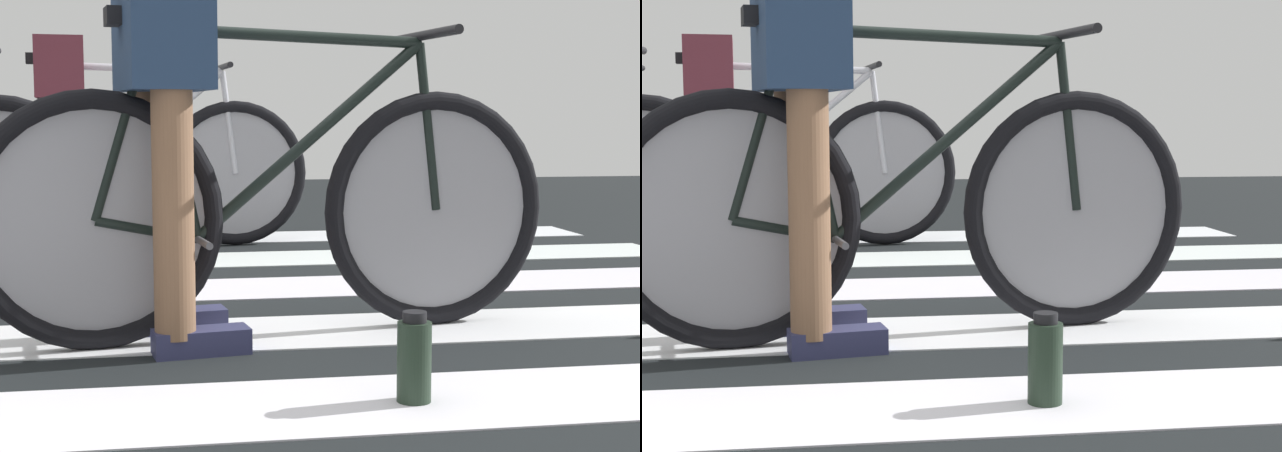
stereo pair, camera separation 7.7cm
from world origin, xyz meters
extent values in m
cube|color=black|center=(0.00, 0.00, 0.01)|extent=(18.00, 14.00, 0.02)
cube|color=silver|center=(-0.06, 0.10, 0.02)|extent=(5.20, 0.44, 0.00)
cube|color=silver|center=(-0.12, 0.85, 0.02)|extent=(5.20, 0.44, 0.00)
cube|color=silver|center=(-0.04, 1.59, 0.02)|extent=(5.20, 0.44, 0.00)
cube|color=silver|center=(-0.14, 2.37, 0.02)|extent=(5.20, 0.44, 0.00)
torus|color=black|center=(0.03, -0.03, 0.38)|extent=(0.72, 0.17, 0.72)
torus|color=black|center=(1.04, 0.13, 0.38)|extent=(0.72, 0.17, 0.72)
cylinder|color=gray|center=(0.03, -0.03, 0.38)|extent=(0.60, 0.10, 0.61)
cylinder|color=gray|center=(1.04, 0.13, 0.38)|extent=(0.60, 0.10, 0.61)
cylinder|color=black|center=(0.59, 0.06, 0.89)|extent=(0.80, 0.16, 0.05)
cylinder|color=black|center=(0.65, 0.07, 0.60)|extent=(0.70, 0.15, 0.59)
cylinder|color=black|center=(0.25, 0.01, 0.61)|extent=(0.16, 0.06, 0.59)
cylinder|color=black|center=(0.17, -0.01, 0.35)|extent=(0.29, 0.07, 0.09)
cylinder|color=black|center=(0.11, -0.02, 0.64)|extent=(0.19, 0.05, 0.53)
cylinder|color=black|center=(1.01, 0.13, 0.63)|extent=(0.09, 0.04, 0.50)
cube|color=black|center=(0.19, 0.00, 0.93)|extent=(0.25, 0.13, 0.05)
cylinder|color=black|center=(0.98, 0.12, 0.90)|extent=(0.11, 0.52, 0.03)
cylinder|color=#4C4C51|center=(0.31, 0.01, 0.32)|extent=(0.07, 0.34, 0.02)
cylinder|color=brown|center=(0.20, 0.14, 0.52)|extent=(0.11, 0.11, 0.90)
cylinder|color=brown|center=(0.24, -0.14, 0.52)|extent=(0.11, 0.11, 0.90)
cube|color=navy|center=(0.22, 0.00, 0.87)|extent=(0.28, 0.44, 0.28)
cube|color=#2D2F53|center=(0.27, 0.15, 0.06)|extent=(0.27, 0.14, 0.07)
cube|color=#2D2F53|center=(0.31, -0.13, 0.06)|extent=(0.27, 0.14, 0.07)
torus|color=black|center=(-0.34, 0.75, 0.38)|extent=(0.72, 0.14, 0.72)
cylinder|color=gray|center=(-0.34, 0.75, 0.38)|extent=(0.60, 0.08, 0.61)
torus|color=black|center=(-0.43, 2.02, 0.38)|extent=(0.72, 0.11, 0.72)
torus|color=black|center=(0.59, 2.10, 0.38)|extent=(0.72, 0.11, 0.72)
cylinder|color=gray|center=(-0.43, 2.02, 0.38)|extent=(0.61, 0.05, 0.61)
cylinder|color=gray|center=(0.59, 2.10, 0.38)|extent=(0.61, 0.05, 0.61)
cylinder|color=#B2B4BE|center=(0.13, 2.07, 0.89)|extent=(0.80, 0.10, 0.05)
cylinder|color=#B2B4BE|center=(0.19, 2.07, 0.60)|extent=(0.70, 0.09, 0.59)
cylinder|color=#B2B4BE|center=(-0.21, 2.04, 0.61)|extent=(0.16, 0.05, 0.59)
cylinder|color=#B2B4BE|center=(-0.29, 2.03, 0.35)|extent=(0.29, 0.05, 0.09)
cylinder|color=#B2B4BE|center=(-0.35, 2.03, 0.64)|extent=(0.19, 0.04, 0.53)
cylinder|color=#B2B4BE|center=(0.56, 2.10, 0.63)|extent=(0.09, 0.04, 0.50)
cube|color=black|center=(-0.27, 2.04, 0.93)|extent=(0.25, 0.11, 0.05)
cylinder|color=black|center=(0.53, 2.10, 0.90)|extent=(0.07, 0.52, 0.03)
cylinder|color=#4C4C51|center=(-0.15, 2.04, 0.32)|extent=(0.05, 0.34, 0.02)
cylinder|color=tan|center=(-0.25, 2.18, 0.53)|extent=(0.11, 0.11, 0.91)
cylinder|color=tan|center=(-0.23, 1.90, 0.53)|extent=(0.11, 0.11, 0.91)
cube|color=#4F1F2A|center=(-0.24, 2.04, 0.88)|extent=(0.25, 0.43, 0.28)
cube|color=#182440|center=(-0.18, 2.18, 0.06)|extent=(0.27, 0.12, 0.07)
cube|color=#182440|center=(-0.16, 1.90, 0.06)|extent=(0.27, 0.12, 0.07)
cylinder|color=#1E2D21|center=(0.76, -0.66, 0.11)|extent=(0.08, 0.08, 0.19)
cylinder|color=black|center=(0.76, -0.66, 0.22)|extent=(0.05, 0.05, 0.02)
camera|label=1|loc=(0.20, -2.73, 0.66)|focal=54.76mm
camera|label=2|loc=(0.28, -2.73, 0.66)|focal=54.76mm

